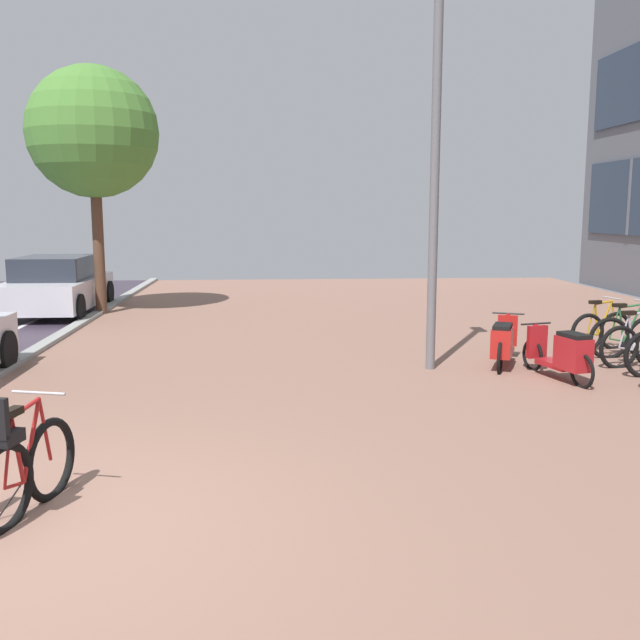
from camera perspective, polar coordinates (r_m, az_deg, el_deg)
ground at (r=5.83m, az=-6.65°, el=-16.29°), size 21.00×40.00×0.13m
bicycle_foreground at (r=6.31m, az=-23.02°, el=-10.91°), size 0.79×1.34×1.09m
bicycle_rack_03 at (r=12.20m, az=24.17°, el=-1.88°), size 1.33×0.48×0.97m
bicycle_rack_04 at (r=12.91m, az=23.59°, el=-1.26°), size 1.38×0.48×1.00m
bicycle_rack_05 at (r=13.47m, az=21.75°, el=-0.81°), size 1.27×0.48×0.96m
scooter_near at (r=10.82m, az=19.05°, el=-2.61°), size 0.68×1.64×0.77m
scooter_mid at (r=11.51m, az=14.57°, el=-1.76°), size 0.90×1.67×0.78m
parked_car_far at (r=18.14m, az=-20.51°, el=2.55°), size 1.95×3.98×1.36m
lamp_post at (r=10.95m, az=9.29°, el=13.22°), size 0.20×0.52×5.97m
street_tree at (r=17.64m, az=-17.84°, el=14.17°), size 3.01×3.01×5.74m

